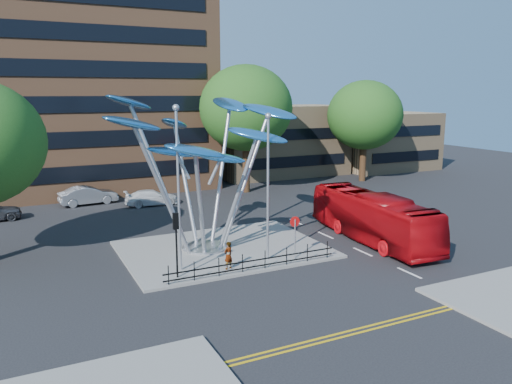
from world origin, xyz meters
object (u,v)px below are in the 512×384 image
tree_right (246,108)px  parked_car_right (152,198)px  no_entry_sign_island (295,230)px  pedestrian (228,255)px  traffic_light_island (176,231)px  street_lamp_right (268,174)px  leaf_sculpture (201,138)px  parked_car_mid (88,195)px  street_lamp_left (178,174)px  red_bus (372,217)px  tree_far (365,115)px

tree_right → parked_car_right: tree_right is taller
no_entry_sign_island → pedestrian: (-4.15, -0.02, -0.90)m
parked_car_right → traffic_light_island: bearing=173.4°
street_lamp_right → parked_car_right: bearing=97.3°
tree_right → street_lamp_right: size_ratio=1.46×
street_lamp_right → no_entry_sign_island: 3.64m
tree_right → leaf_sculpture: bearing=-123.3°
parked_car_right → parked_car_mid: bearing=64.9°
parked_car_mid → pedestrian: bearing=-173.9°
street_lamp_left → leaf_sculpture: bearing=52.6°
street_lamp_right → red_bus: size_ratio=0.74×
tree_right → street_lamp_left: size_ratio=1.38×
traffic_light_island → street_lamp_left: bearing=63.4°
street_lamp_right → traffic_light_island: 6.05m
street_lamp_right → no_entry_sign_island: street_lamp_right is taller
pedestrian → parked_car_right: size_ratio=0.34×
tree_right → pedestrian: size_ratio=7.95×
no_entry_sign_island → parked_car_mid: bearing=112.8°
tree_far → parked_car_right: bearing=-175.9°
street_lamp_left → street_lamp_right: bearing=-5.7°
pedestrian → parked_car_mid: (-4.44, 20.50, -0.12)m
red_bus → tree_far: bearing=57.9°
pedestrian → no_entry_sign_island: bearing=158.4°
no_entry_sign_island → tree_right: bearing=72.9°
tree_far → leaf_sculpture: 28.53m
tree_far → street_lamp_left: tree_far is taller
tree_right → no_entry_sign_island: (-6.00, -19.48, -6.22)m
tree_right → red_bus: (0.50, -18.32, -6.47)m
tree_right → parked_car_mid: tree_right is taller
leaf_sculpture → parked_car_right: 14.99m
tree_right → no_entry_sign_island: bearing=-107.1°
pedestrian → parked_car_right: bearing=-113.2°
parked_car_mid → street_lamp_right: bearing=-166.6°
no_entry_sign_island → tree_far: bearing=44.3°
leaf_sculpture → street_lamp_left: 4.28m
leaf_sculpture → street_lamp_right: 4.83m
street_lamp_left → pedestrian: street_lamp_left is taller
leaf_sculpture → street_lamp_right: leaf_sculpture is taller
tree_right → street_lamp_right: tree_right is taller
street_lamp_left → street_lamp_right: 5.03m
street_lamp_left → parked_car_right: 17.68m
parked_car_right → street_lamp_left: bearing=174.4°
tree_far → pedestrian: (-24.15, -19.50, -6.19)m
pedestrian → parked_car_right: 17.82m
traffic_light_island → no_entry_sign_island: 7.05m
no_entry_sign_island → parked_car_right: bearing=101.8°
red_bus → pedestrian: bearing=-169.4°
tree_far → traffic_light_island: size_ratio=3.16×
red_bus → traffic_light_island: bearing=-170.7°
traffic_light_island → pedestrian: bearing=0.0°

